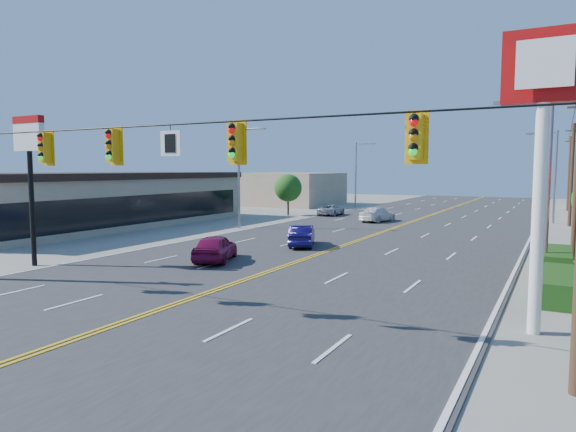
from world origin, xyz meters
The scene contains 18 objects.
ground centered at (0.00, 0.00, 0.00)m, with size 160.00×160.00×0.00m, color gray.
road centered at (0.00, 20.00, 0.03)m, with size 20.00×120.00×0.06m, color #2D2D30.
signal_span centered at (-0.12, 0.00, 4.89)m, with size 24.32×0.34×9.00m.
kfc_pylon centered at (11.00, 4.00, 6.04)m, with size 2.20×0.36×8.50m.
strip_mall centered at (-22.00, 18.00, 2.25)m, with size 10.40×26.40×4.40m.
pizza_hut_sign centered at (-11.00, 4.00, 5.18)m, with size 1.90×0.30×6.85m.
streetlight_se centered at (10.79, 14.00, 4.51)m, with size 2.55×0.25×8.00m.
streetlight_ne centered at (10.79, 38.00, 4.51)m, with size 2.55×0.25×8.00m.
streetlight_sw centered at (-10.79, 22.00, 4.51)m, with size 2.55×0.25×8.00m.
streetlight_nw centered at (-10.79, 48.00, 4.51)m, with size 2.55×0.25×8.00m.
utility_pole_mid centered at (12.20, 36.00, 4.20)m, with size 0.28×0.28×8.40m, color #47301E.
utility_pole_far centered at (12.20, 54.00, 4.20)m, with size 0.28×0.28×8.40m, color #47301E.
tree_west centered at (-13.00, 34.00, 2.79)m, with size 2.80×2.80×4.20m.
bld_west_far centered at (-20.00, 48.00, 2.10)m, with size 11.00×12.00×4.20m, color tan.
car_magenta centered at (-3.77, 8.93, 0.68)m, with size 1.61×3.99×1.36m, color maroon.
car_blue centered at (-2.19, 15.55, 0.64)m, with size 1.36×3.89×1.28m, color #120D4E.
car_white centered at (-2.84, 31.83, 0.63)m, with size 1.77×4.35×1.26m, color white.
car_silver centered at (-8.90, 35.58, 0.54)m, with size 1.80×3.91×1.09m, color #B0AFB5.
Camera 1 is at (11.55, -11.93, 4.68)m, focal length 32.00 mm.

